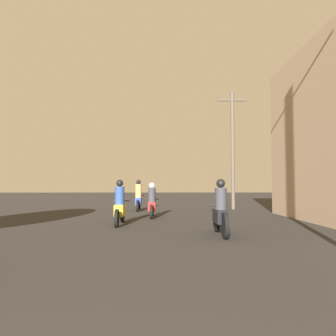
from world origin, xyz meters
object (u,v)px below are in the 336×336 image
Objects in this scene: motorcycle_black at (220,213)px; motorcycle_red at (152,203)px; utility_pole_far at (233,147)px; motorcycle_blue at (138,198)px; motorcycle_yellow at (120,207)px.

motorcycle_red is at bearing 116.83° from motorcycle_black.
motorcycle_black is 0.29× the size of utility_pole_far.
motorcycle_black is at bearing -71.89° from motorcycle_blue.
motorcycle_blue is (-0.85, 3.73, 0.06)m from motorcycle_red.
motorcycle_red is at bearing -77.55° from motorcycle_blue.
motorcycle_black is 0.96× the size of motorcycle_yellow.
utility_pole_far is (4.45, 4.70, 2.94)m from motorcycle_red.
utility_pole_far is (5.46, 7.20, 2.91)m from motorcycle_yellow.
motorcycle_yellow is (-3.06, 2.41, 0.01)m from motorcycle_black.
motorcycle_blue reaches higher than motorcycle_yellow.
utility_pole_far reaches higher than motorcycle_red.
motorcycle_black is at bearing -75.11° from motorcycle_red.
utility_pole_far reaches higher than motorcycle_yellow.
motorcycle_yellow is 2.71m from motorcycle_red.
motorcycle_yellow is at bearing 146.08° from motorcycle_black.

